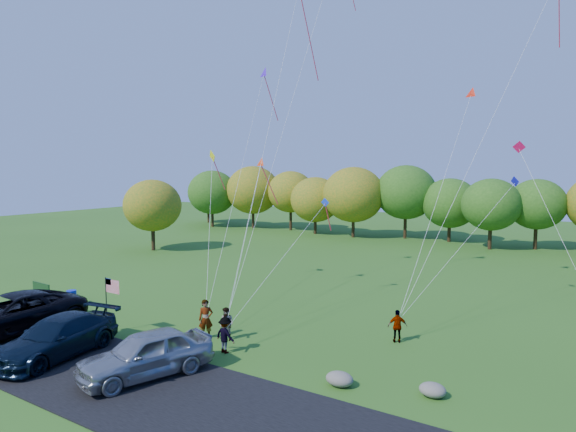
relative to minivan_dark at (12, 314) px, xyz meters
The scene contains 16 objects.
ground 9.13m from the minivan_dark, 21.31° to the left, with size 140.00×140.00×0.00m, color #30611B.
asphalt_lane 8.53m from the minivan_dark, ahead, with size 44.00×6.00×0.06m, color black.
treeline 40.62m from the minivan_dark, 74.92° to the left, with size 75.57×27.58×8.57m.
minivan_dark is the anchor object (origin of this frame).
minivan_navy 4.81m from the minivan_dark, ahead, with size 2.34×5.75×1.67m, color black.
minivan_silver 9.58m from the minivan_dark, ahead, with size 2.11×5.23×1.78m, color #9EA1A8.
flyer_a 9.64m from the minivan_dark, 29.23° to the left, with size 0.69×0.45×1.88m, color #4C4C59.
flyer_b 10.68m from the minivan_dark, 28.31° to the left, with size 0.76×0.59×1.56m, color #4C4C59.
flyer_c 11.07m from the minivan_dark, 19.84° to the left, with size 1.03×0.59×1.59m, color #4C4C59.
flyer_d 18.69m from the minivan_dark, 29.51° to the left, with size 0.90×0.37×1.53m, color #4C4C59.
park_bench 6.91m from the minivan_dark, 137.51° to the left, with size 1.86×0.49×1.02m.
trash_barrel 5.47m from the minivan_dark, 116.42° to the left, with size 0.57×0.57×0.85m, color #0C23C1.
flag_assembly 4.99m from the minivan_dark, 33.18° to the left, with size 1.03×0.67×2.79m.
boulder_near 16.61m from the minivan_dark, 11.98° to the left, with size 1.08×0.84×0.54m, color #9C9588.
boulder_far 19.95m from the minivan_dark, 12.92° to the left, with size 0.97×0.81×0.50m, color gray.
kites_aloft 25.52m from the minivan_dark, 62.33° to the left, with size 20.45×10.73×19.89m.
Camera 1 is at (16.30, -16.38, 8.19)m, focal length 32.00 mm.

